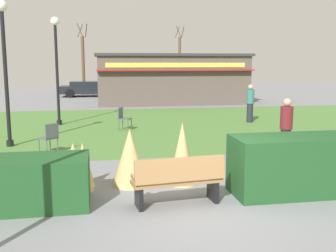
% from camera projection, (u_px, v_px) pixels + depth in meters
% --- Properties ---
extents(ground_plane, '(80.00, 80.00, 0.00)m').
position_uv_depth(ground_plane, '(208.00, 208.00, 7.25)').
color(ground_plane, slate).
extents(lawn_patch, '(36.00, 12.00, 0.01)m').
position_uv_depth(lawn_patch, '(145.00, 125.00, 16.97)').
color(lawn_patch, '#4C7A38').
rests_on(lawn_patch, ground_plane).
extents(park_bench, '(1.75, 0.71, 0.95)m').
position_uv_depth(park_bench, '(178.00, 180.00, 7.34)').
color(park_bench, '#9E7547').
rests_on(park_bench, ground_plane).
extents(hedge_left, '(2.47, 1.10, 0.93)m').
position_uv_depth(hedge_left, '(21.00, 183.00, 7.22)').
color(hedge_left, '#1E4C23').
rests_on(hedge_left, ground_plane).
extents(hedge_right, '(2.76, 1.10, 1.18)m').
position_uv_depth(hedge_right, '(300.00, 165.00, 8.04)').
color(hedge_right, '#1E4C23').
rests_on(hedge_right, ground_plane).
extents(ornamental_grass_behind_left, '(0.80, 0.80, 1.01)m').
position_uv_depth(ornamental_grass_behind_left, '(74.00, 167.00, 8.20)').
color(ornamental_grass_behind_left, tan).
rests_on(ornamental_grass_behind_left, ground_plane).
extents(ornamental_grass_behind_right, '(0.77, 0.77, 1.25)m').
position_uv_depth(ornamental_grass_behind_right, '(130.00, 157.00, 8.53)').
color(ornamental_grass_behind_right, tan).
rests_on(ornamental_grass_behind_right, ground_plane).
extents(ornamental_grass_behind_center, '(0.50, 0.50, 0.97)m').
position_uv_depth(ornamental_grass_behind_center, '(83.00, 165.00, 8.46)').
color(ornamental_grass_behind_center, tan).
rests_on(ornamental_grass_behind_center, ground_plane).
extents(ornamental_grass_behind_far, '(0.60, 0.60, 1.37)m').
position_uv_depth(ornamental_grass_behind_far, '(182.00, 153.00, 8.62)').
color(ornamental_grass_behind_far, tan).
rests_on(ornamental_grass_behind_far, ground_plane).
extents(lamppost_mid, '(0.36, 0.36, 4.52)m').
position_uv_depth(lamppost_mid, '(5.00, 57.00, 12.21)').
color(lamppost_mid, black).
rests_on(lamppost_mid, ground_plane).
extents(lamppost_far, '(0.36, 0.36, 4.52)m').
position_uv_depth(lamppost_far, '(56.00, 58.00, 16.60)').
color(lamppost_far, black).
rests_on(lamppost_far, ground_plane).
extents(trash_bin, '(0.52, 0.52, 0.79)m').
position_uv_depth(trash_bin, '(331.00, 164.00, 8.88)').
color(trash_bin, '#2D4233').
rests_on(trash_bin, ground_plane).
extents(food_kiosk, '(9.86, 4.11, 3.21)m').
position_uv_depth(food_kiosk, '(172.00, 79.00, 25.85)').
color(food_kiosk, '#594C47').
rests_on(food_kiosk, ground_plane).
extents(cafe_chair_west, '(0.62, 0.62, 0.89)m').
position_uv_depth(cafe_chair_west, '(50.00, 136.00, 11.60)').
color(cafe_chair_west, '#4C5156').
rests_on(cafe_chair_west, ground_plane).
extents(cafe_chair_center, '(0.59, 0.59, 0.89)m').
position_uv_depth(cafe_chair_center, '(123.00, 117.00, 15.71)').
color(cafe_chair_center, '#4C5156').
rests_on(cafe_chair_center, ground_plane).
extents(person_strolling, '(0.34, 0.34, 1.69)m').
position_uv_depth(person_strolling, '(250.00, 103.00, 17.64)').
color(person_strolling, '#23232D').
rests_on(person_strolling, ground_plane).
extents(person_standing, '(0.34, 0.34, 1.69)m').
position_uv_depth(person_standing, '(286.00, 129.00, 10.83)').
color(person_standing, '#23232D').
rests_on(person_standing, ground_plane).
extents(parked_car_west_slot, '(4.23, 2.12, 1.20)m').
position_uv_depth(parked_car_west_slot, '(87.00, 88.00, 31.32)').
color(parked_car_west_slot, black).
rests_on(parked_car_west_slot, ground_plane).
extents(parked_car_center_slot, '(4.32, 2.30, 1.20)m').
position_uv_depth(parked_car_center_slot, '(149.00, 88.00, 32.16)').
color(parked_car_center_slot, navy).
rests_on(parked_car_center_slot, ground_plane).
extents(tree_left_bg, '(0.91, 0.96, 6.23)m').
position_uv_depth(tree_left_bg, '(180.00, 62.00, 39.49)').
color(tree_left_bg, brown).
rests_on(tree_left_bg, ground_plane).
extents(tree_right_bg, '(0.91, 0.96, 5.93)m').
position_uv_depth(tree_right_bg, '(83.00, 63.00, 34.00)').
color(tree_right_bg, brown).
rests_on(tree_right_bg, ground_plane).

